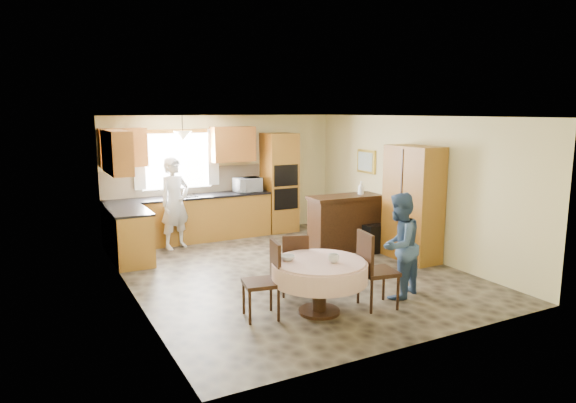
{
  "coord_description": "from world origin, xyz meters",
  "views": [
    {
      "loc": [
        -3.78,
        -7.11,
        2.59
      ],
      "look_at": [
        0.11,
        0.3,
        1.11
      ],
      "focal_mm": 32.0,
      "sensor_mm": 36.0,
      "label": 1
    }
  ],
  "objects_px": {
    "sideboard": "(345,225)",
    "chair_right": "(373,266)",
    "cupboard": "(413,203)",
    "dining_table": "(319,272)",
    "person_sink": "(175,203)",
    "chair_back": "(295,261)",
    "chair_left": "(267,276)",
    "oven_tower": "(279,183)",
    "person_dining": "(399,245)"
  },
  "relations": [
    {
      "from": "chair_back",
      "to": "person_sink",
      "type": "bearing_deg",
      "value": -55.21
    },
    {
      "from": "chair_back",
      "to": "chair_right",
      "type": "xyz_separation_m",
      "value": [
        0.69,
        -0.88,
        0.08
      ]
    },
    {
      "from": "chair_left",
      "to": "person_sink",
      "type": "relative_size",
      "value": 0.56
    },
    {
      "from": "oven_tower",
      "to": "sideboard",
      "type": "distance_m",
      "value": 2.11
    },
    {
      "from": "oven_tower",
      "to": "chair_right",
      "type": "bearing_deg",
      "value": -101.39
    },
    {
      "from": "cupboard",
      "to": "dining_table",
      "type": "bearing_deg",
      "value": -153.38
    },
    {
      "from": "oven_tower",
      "to": "chair_right",
      "type": "height_order",
      "value": "oven_tower"
    },
    {
      "from": "cupboard",
      "to": "chair_back",
      "type": "height_order",
      "value": "cupboard"
    },
    {
      "from": "cupboard",
      "to": "person_sink",
      "type": "relative_size",
      "value": 1.15
    },
    {
      "from": "sideboard",
      "to": "person_sink",
      "type": "height_order",
      "value": "person_sink"
    },
    {
      "from": "dining_table",
      "to": "person_sink",
      "type": "relative_size",
      "value": 0.71
    },
    {
      "from": "sideboard",
      "to": "cupboard",
      "type": "relative_size",
      "value": 0.68
    },
    {
      "from": "dining_table",
      "to": "chair_right",
      "type": "height_order",
      "value": "chair_right"
    },
    {
      "from": "person_sink",
      "to": "sideboard",
      "type": "bearing_deg",
      "value": -52.0
    },
    {
      "from": "chair_left",
      "to": "person_sink",
      "type": "height_order",
      "value": "person_sink"
    },
    {
      "from": "chair_back",
      "to": "sideboard",
      "type": "bearing_deg",
      "value": -118.5
    },
    {
      "from": "dining_table",
      "to": "chair_right",
      "type": "relative_size",
      "value": 1.19
    },
    {
      "from": "oven_tower",
      "to": "chair_left",
      "type": "xyz_separation_m",
      "value": [
        -2.29,
        -4.2,
        -0.52
      ]
    },
    {
      "from": "dining_table",
      "to": "chair_back",
      "type": "height_order",
      "value": "chair_back"
    },
    {
      "from": "chair_back",
      "to": "chair_right",
      "type": "bearing_deg",
      "value": 149.33
    },
    {
      "from": "chair_left",
      "to": "cupboard",
      "type": "bearing_deg",
      "value": 119.76
    },
    {
      "from": "sideboard",
      "to": "chair_right",
      "type": "relative_size",
      "value": 1.32
    },
    {
      "from": "oven_tower",
      "to": "sideboard",
      "type": "height_order",
      "value": "oven_tower"
    },
    {
      "from": "oven_tower",
      "to": "cupboard",
      "type": "xyz_separation_m",
      "value": [
        1.07,
        -3.03,
        -0.06
      ]
    },
    {
      "from": "chair_left",
      "to": "person_sink",
      "type": "distance_m",
      "value": 3.82
    },
    {
      "from": "chair_left",
      "to": "chair_back",
      "type": "distance_m",
      "value": 0.86
    },
    {
      "from": "oven_tower",
      "to": "person_dining",
      "type": "bearing_deg",
      "value": -94.56
    },
    {
      "from": "oven_tower",
      "to": "person_dining",
      "type": "relative_size",
      "value": 1.43
    },
    {
      "from": "chair_back",
      "to": "person_dining",
      "type": "bearing_deg",
      "value": 171.61
    },
    {
      "from": "cupboard",
      "to": "person_sink",
      "type": "xyz_separation_m",
      "value": [
        -3.47,
        2.64,
        -0.13
      ]
    },
    {
      "from": "oven_tower",
      "to": "chair_left",
      "type": "relative_size",
      "value": 2.17
    },
    {
      "from": "dining_table",
      "to": "oven_tower",
      "type": "bearing_deg",
      "value": 69.55
    },
    {
      "from": "sideboard",
      "to": "person_dining",
      "type": "relative_size",
      "value": 0.92
    },
    {
      "from": "person_sink",
      "to": "person_dining",
      "type": "relative_size",
      "value": 1.17
    },
    {
      "from": "chair_right",
      "to": "oven_tower",
      "type": "bearing_deg",
      "value": -1.94
    },
    {
      "from": "cupboard",
      "to": "chair_right",
      "type": "relative_size",
      "value": 1.93
    },
    {
      "from": "cupboard",
      "to": "chair_left",
      "type": "height_order",
      "value": "cupboard"
    },
    {
      "from": "chair_left",
      "to": "person_dining",
      "type": "distance_m",
      "value": 1.96
    },
    {
      "from": "cupboard",
      "to": "person_dining",
      "type": "distance_m",
      "value": 1.98
    },
    {
      "from": "chair_left",
      "to": "person_dining",
      "type": "bearing_deg",
      "value": 95.08
    },
    {
      "from": "sideboard",
      "to": "chair_right",
      "type": "bearing_deg",
      "value": -113.85
    },
    {
      "from": "oven_tower",
      "to": "person_dining",
      "type": "distance_m",
      "value": 4.41
    },
    {
      "from": "oven_tower",
      "to": "dining_table",
      "type": "bearing_deg",
      "value": -110.45
    },
    {
      "from": "oven_tower",
      "to": "chair_back",
      "type": "relative_size",
      "value": 2.37
    },
    {
      "from": "cupboard",
      "to": "sideboard",
      "type": "bearing_deg",
      "value": 124.91
    },
    {
      "from": "oven_tower",
      "to": "person_sink",
      "type": "relative_size",
      "value": 1.22
    },
    {
      "from": "chair_right",
      "to": "person_dining",
      "type": "xyz_separation_m",
      "value": [
        0.57,
        0.17,
        0.17
      ]
    },
    {
      "from": "person_dining",
      "to": "oven_tower",
      "type": "bearing_deg",
      "value": -118.41
    },
    {
      "from": "cupboard",
      "to": "chair_left",
      "type": "xyz_separation_m",
      "value": [
        -3.36,
        -1.16,
        -0.46
      ]
    },
    {
      "from": "sideboard",
      "to": "chair_right",
      "type": "height_order",
      "value": "chair_right"
    }
  ]
}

